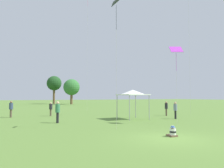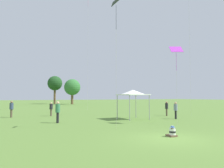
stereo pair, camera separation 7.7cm
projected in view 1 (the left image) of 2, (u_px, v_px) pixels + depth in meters
name	position (u px, v px, depth m)	size (l,w,h in m)	color
ground_plane	(170.00, 139.00, 11.48)	(300.00, 300.00, 0.00)	#567A33
seated_toddler	(173.00, 132.00, 12.08)	(0.48, 0.57, 0.60)	brown
person_standing_0	(166.00, 107.00, 25.26)	(0.35, 0.35, 1.67)	brown
person_standing_1	(58.00, 110.00, 18.38)	(0.40, 0.40, 1.81)	black
person_standing_2	(11.00, 108.00, 23.30)	(0.53, 0.53, 1.76)	brown
person_standing_3	(51.00, 108.00, 24.98)	(0.51, 0.51, 1.57)	brown
person_standing_6	(175.00, 109.00, 21.77)	(0.47, 0.47, 1.69)	black
canopy_tent	(133.00, 93.00, 21.55)	(2.55, 2.55, 2.90)	white
kite_2	(116.00, 7.00, 15.46)	(0.82, 0.94, 9.27)	#1E2328
kite_5	(176.00, 51.00, 17.96)	(1.26, 1.18, 6.43)	#B738C6
distant_tree_0	(54.00, 84.00, 68.40)	(4.55, 4.55, 8.74)	brown
distant_tree_1	(72.00, 87.00, 64.48)	(4.77, 4.77, 7.45)	brown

